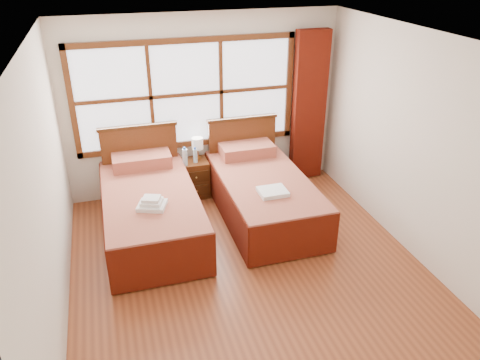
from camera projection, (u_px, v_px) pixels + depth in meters
name	position (u px, v px, depth m)	size (l,w,h in m)	color
floor	(250.00, 271.00, 5.42)	(4.50, 4.50, 0.00)	brown
ceiling	(253.00, 41.00, 4.25)	(4.50, 4.50, 0.00)	white
wall_back	(204.00, 106.00, 6.76)	(4.00, 4.00, 0.00)	silver
wall_left	(45.00, 196.00, 4.32)	(4.50, 4.50, 0.00)	silver
wall_right	(418.00, 148.00, 5.34)	(4.50, 4.50, 0.00)	silver
window	(186.00, 94.00, 6.57)	(3.16, 0.06, 1.56)	white
curtain	(309.00, 107.00, 7.10)	(0.50, 0.16, 2.30)	#5F1509
bed_left	(150.00, 207.00, 6.04)	(1.17, 2.27, 1.14)	#41230D
bed_right	(262.00, 192.00, 6.43)	(1.14, 2.20, 1.11)	#41230D
nightstand	(194.00, 178.00, 6.94)	(0.42, 0.42, 0.56)	#582C13
towels_left	(152.00, 203.00, 5.49)	(0.40, 0.37, 0.13)	white
towels_right	(273.00, 192.00, 5.85)	(0.35, 0.31, 0.05)	white
lamp	(197.00, 144.00, 6.80)	(0.16, 0.16, 0.32)	#B57D3A
bottle_near	(185.00, 157.00, 6.63)	(0.07, 0.07, 0.28)	silver
bottle_far	(195.00, 156.00, 6.72)	(0.06, 0.06, 0.23)	silver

